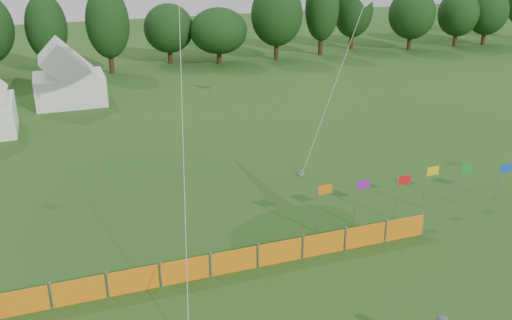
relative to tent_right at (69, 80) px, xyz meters
name	(u,v)px	position (x,y,z in m)	size (l,w,h in m)	color
treeline	(134,26)	(6.90, 10.42, 2.25)	(104.57, 8.78, 8.36)	#382314
tent_right	(69,80)	(0.00, 0.00, 0.00)	(5.42, 4.34, 3.83)	white
barrier_fence	(210,266)	(3.72, -27.48, -1.43)	(19.90, 0.06, 1.00)	orange
flag_row	(413,187)	(14.35, -25.55, -0.48)	(10.73, 0.64, 2.28)	gray
small_kite_white	(349,46)	(16.04, -15.58, 4.39)	(7.45, 5.87, 9.52)	silver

